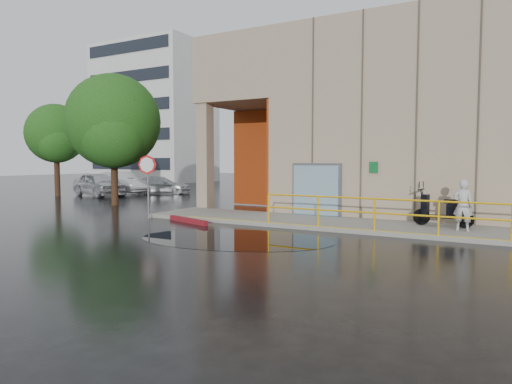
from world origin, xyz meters
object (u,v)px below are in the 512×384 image
person (463,205)px  scooter (444,201)px  car_c (160,185)px  tree_near (113,125)px  red_curb (188,220)px  car_b (121,183)px  tree_far (56,136)px  stop_sign (148,172)px  car_a (99,184)px

person → scooter: 0.96m
car_c → tree_near: size_ratio=0.61×
red_curb → tree_near: (-7.48, 3.44, 4.12)m
red_curb → car_b: 16.55m
car_c → tree_far: (-4.34, -5.01, 3.34)m
tree_near → scooter: bearing=-3.1°
tree_near → tree_far: tree_near is taller
tree_far → stop_sign: bearing=-23.7°
car_b → red_curb: bearing=-115.1°
car_a → tree_near: size_ratio=0.68×
red_curb → car_c: 15.43m
red_curb → car_a: bearing=150.7°
person → red_curb: (-9.35, -1.85, -0.87)m
stop_sign → car_b: (-11.30, 9.50, -1.10)m
car_b → tree_near: tree_near is taller
red_curb → car_c: bearing=135.0°
person → red_curb: 9.57m
scooter → car_b: (-22.14, 7.07, -0.23)m
car_a → red_curb: bearing=-103.5°
person → tree_far: tree_far is taller
person → car_a: bearing=-9.6°
car_a → tree_far: bearing=140.9°
stop_sign → tree_far: size_ratio=0.43×
car_b → car_c: size_ratio=1.12×
car_a → tree_far: tree_far is taller
person → scooter: bearing=-44.0°
red_curb → car_a: size_ratio=0.52×
tree_near → car_c: bearing=114.7°
car_c → tree_far: tree_far is taller
tree_near → tree_far: size_ratio=1.14×
person → car_b: bearing=-14.6°
scooter → car_b: scooter is taller
car_b → tree_near: size_ratio=0.69×
red_curb → car_c: size_ratio=0.57×
car_a → car_c: car_a is taller
stop_sign → car_c: stop_sign is taller
car_b → stop_sign: bearing=-119.5°
car_b → tree_far: (-1.81, -3.75, 3.17)m
scooter → car_a: scooter is taller
tree_near → tree_far: 8.15m
red_curb → car_b: car_b is taller
stop_sign → red_curb: (2.13, -0.14, -1.78)m
red_curb → car_c: car_c is taller
car_c → tree_near: tree_near is taller
car_b → tree_near: 9.26m
scooter → car_c: 21.32m
person → car_c: person is taller
tree_near → red_curb: bearing=-24.7°
scooter → red_curb: size_ratio=0.82×
tree_near → stop_sign: bearing=-31.7°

